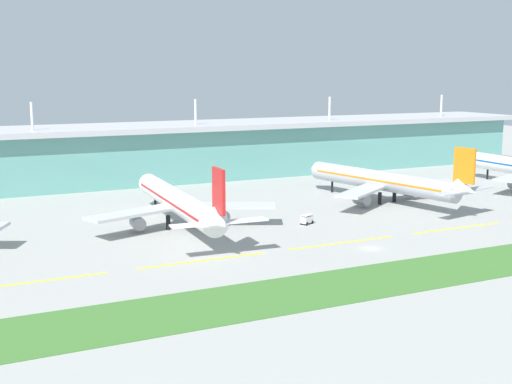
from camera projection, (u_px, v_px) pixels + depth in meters
The scene contains 10 objects.
ground_plane at pixel (371, 248), 149.47m from camera, with size 600.00×600.00×0.00m, color #9E9E99.
terminal_building at pixel (191, 150), 248.29m from camera, with size 288.00×34.00×29.11m.
airliner_near_middle at pixel (179, 202), 168.83m from camera, with size 48.73×69.70×18.90m.
airliner_far_middle at pixel (384, 181), 201.43m from camera, with size 47.81×64.83×18.90m.
taxiway_stripe_west at pixel (32, 282), 125.16m from camera, with size 28.00×0.70×0.04m, color yellow.
taxiway_stripe_mid_west at pixel (203, 260), 139.74m from camera, with size 28.00×0.70×0.04m, color yellow.
taxiway_stripe_centre at pixel (342, 243), 154.31m from camera, with size 28.00×0.70×0.04m, color yellow.
taxiway_stripe_mid_east at pixel (457, 228), 168.89m from camera, with size 28.00×0.70×0.04m, color yellow.
grass_verge at pixel (430, 272), 131.87m from camera, with size 300.00×18.00×0.10m, color #3D702D.
baggage_cart at pixel (307, 219), 173.16m from camera, with size 4.02×3.31×2.48m.
Camera 1 is at (-86.00, -119.53, 38.21)m, focal length 47.47 mm.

